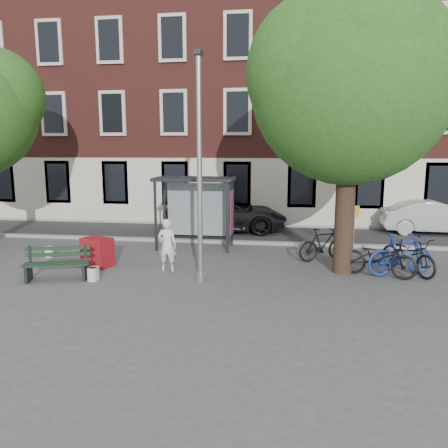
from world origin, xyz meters
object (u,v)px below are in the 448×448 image
at_px(red_stand, 97,252).
at_px(notice_sign, 354,221).
at_px(car_dark, 226,214).
at_px(bike_b, 401,255).
at_px(bike_a, 378,258).
at_px(lamppost, 200,181).
at_px(painter, 167,245).
at_px(bike_d, 323,244).
at_px(bench, 57,265).
at_px(bus_shelter, 206,197).
at_px(bike_c, 408,255).
at_px(car_silver, 434,217).

xyz_separation_m(red_stand, notice_sign, (8.06, 2.15, 0.82)).
bearing_deg(car_dark, notice_sign, -135.96).
bearing_deg(bike_b, bike_a, 86.38).
bearing_deg(bike_a, lamppost, 122.76).
bearing_deg(painter, bike_b, -177.65).
height_order(bike_b, bike_d, bike_b).
xyz_separation_m(bike_b, car_dark, (-5.97, 6.21, 0.13)).
relative_size(bench, bike_d, 1.02).
relative_size(bus_shelter, red_stand, 3.17).
bearing_deg(bike_c, car_dark, 106.64).
bearing_deg(lamppost, bike_d, 38.38).
bearing_deg(bike_c, bike_a, 178.21).
height_order(bike_b, car_silver, car_silver).
relative_size(bus_shelter, car_dark, 0.53).
relative_size(bike_d, red_stand, 2.01).
height_order(painter, notice_sign, notice_sign).
xyz_separation_m(car_dark, car_silver, (8.99, 0.63, -0.04)).
distance_m(painter, bike_a, 6.17).
bearing_deg(notice_sign, bike_a, -94.40).
distance_m(bike_c, red_stand, 9.42).
bearing_deg(car_silver, painter, 127.62).
distance_m(lamppost, car_silver, 12.11).
xyz_separation_m(bus_shelter, bike_a, (5.57, -2.92, -1.36)).
relative_size(painter, car_dark, 0.29).
relative_size(bus_shelter, bike_b, 1.37).
height_order(car_dark, red_stand, car_dark).
height_order(bench, red_stand, bench).
height_order(bike_b, red_stand, bike_b).
bearing_deg(car_dark, bench, 151.01).
height_order(painter, bike_d, painter).
distance_m(painter, notice_sign, 6.23).
bearing_deg(lamppost, bike_c, 15.96).
distance_m(bench, car_silver, 15.33).
bearing_deg(red_stand, bench, -108.73).
distance_m(bike_a, car_dark, 8.34).
height_order(bench, bike_c, bike_c).
bearing_deg(bike_a, painter, 111.67).
xyz_separation_m(lamppost, car_silver, (8.63, 8.24, -2.06)).
xyz_separation_m(lamppost, notice_sign, (4.56, 3.26, -1.52)).
xyz_separation_m(painter, bench, (-2.82, -1.35, -0.38)).
bearing_deg(bus_shelter, car_dark, 85.82).
distance_m(car_dark, car_silver, 9.01).
distance_m(bike_c, car_silver, 7.10).
height_order(bike_d, car_silver, car_silver).
height_order(bus_shelter, bike_c, bus_shelter).
bearing_deg(red_stand, bike_d, 13.55).
height_order(bus_shelter, red_stand, bus_shelter).
distance_m(bus_shelter, painter, 3.42).
bearing_deg(car_dark, bike_c, -137.82).
relative_size(painter, car_silver, 0.36).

